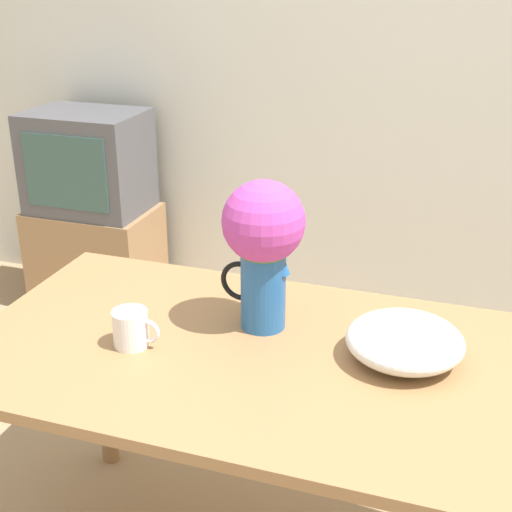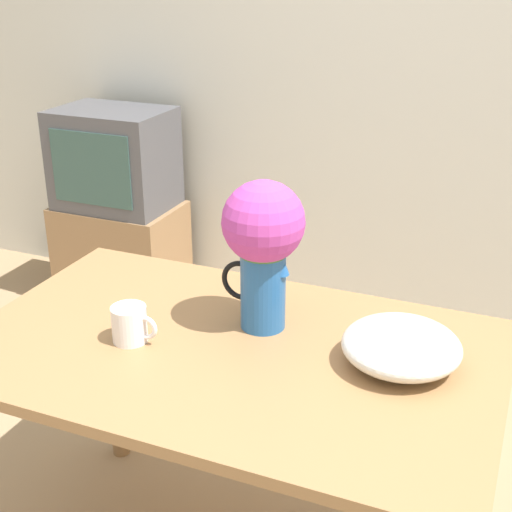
{
  "view_description": "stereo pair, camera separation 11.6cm",
  "coord_description": "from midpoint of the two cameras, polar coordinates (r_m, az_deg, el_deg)",
  "views": [
    {
      "loc": [
        0.41,
        -1.23,
        1.69
      ],
      "look_at": [
        -0.12,
        0.33,
        0.97
      ],
      "focal_mm": 50.0,
      "sensor_mm": 36.0,
      "label": 1
    },
    {
      "loc": [
        0.52,
        -1.19,
        1.69
      ],
      "look_at": [
        -0.12,
        0.33,
        0.97
      ],
      "focal_mm": 50.0,
      "sensor_mm": 36.0,
      "label": 2
    }
  ],
  "objects": [
    {
      "name": "table",
      "position": [
        1.85,
        -3.69,
        -10.21
      ],
      "size": [
        1.33,
        0.82,
        0.78
      ],
      "color": "olive",
      "rests_on": "ground_plane"
    },
    {
      "name": "wall_back",
      "position": [
        3.22,
        10.64,
        16.01
      ],
      "size": [
        8.0,
        0.05,
        2.6
      ],
      "color": "silver",
      "rests_on": "ground_plane"
    },
    {
      "name": "flower_vase",
      "position": [
        1.78,
        -1.29,
        1.41
      ],
      "size": [
        0.22,
        0.21,
        0.4
      ],
      "color": "#235B9E",
      "rests_on": "table"
    },
    {
      "name": "tv_stand",
      "position": [
        3.7,
        -13.49,
        -0.09
      ],
      "size": [
        0.6,
        0.41,
        0.52
      ],
      "color": "#8E6B47",
      "rests_on": "ground_plane"
    },
    {
      "name": "coffee_mug",
      "position": [
        1.81,
        -11.74,
        -5.73
      ],
      "size": [
        0.12,
        0.09,
        0.09
      ],
      "color": "white",
      "rests_on": "table"
    },
    {
      "name": "tv_set",
      "position": [
        3.54,
        -14.26,
        7.32
      ],
      "size": [
        0.54,
        0.4,
        0.48
      ],
      "color": "#4C4C51",
      "rests_on": "tv_stand"
    },
    {
      "name": "white_bowl",
      "position": [
        1.74,
        9.94,
        -6.72
      ],
      "size": [
        0.28,
        0.28,
        0.1
      ],
      "color": "silver",
      "rests_on": "table"
    }
  ]
}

